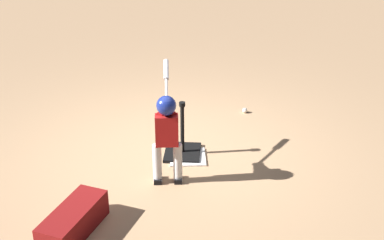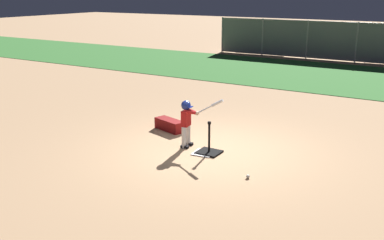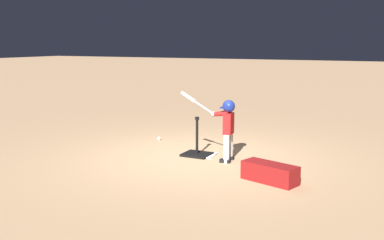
% 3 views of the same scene
% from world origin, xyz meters
% --- Properties ---
extents(ground_plane, '(90.00, 90.00, 0.00)m').
position_xyz_m(ground_plane, '(0.00, 0.00, 0.00)').
color(ground_plane, tan).
extents(grass_outfield_strip, '(56.00, 6.84, 0.02)m').
position_xyz_m(grass_outfield_strip, '(0.00, 10.18, 0.01)').
color(grass_outfield_strip, '#33702D').
rests_on(grass_outfield_strip, ground_plane).
extents(backstop_fence, '(14.59, 0.08, 1.93)m').
position_xyz_m(backstop_fence, '(0.00, 14.53, 1.01)').
color(backstop_fence, '#9E9EA3').
rests_on(backstop_fence, ground_plane).
extents(home_plate, '(0.48, 0.48, 0.02)m').
position_xyz_m(home_plate, '(-0.08, -0.21, 0.01)').
color(home_plate, white).
rests_on(home_plate, ground_plane).
extents(batting_tee, '(0.49, 0.44, 0.71)m').
position_xyz_m(batting_tee, '(0.01, -0.14, 0.08)').
color(batting_tee, black).
rests_on(batting_tee, ground_plane).
extents(batter_child, '(0.99, 0.34, 1.19)m').
position_xyz_m(batter_child, '(-0.60, -0.02, 0.68)').
color(batter_child, silver).
rests_on(batter_child, ground_plane).
extents(baseball, '(0.07, 0.07, 0.07)m').
position_xyz_m(baseball, '(1.30, -0.94, 0.04)').
color(baseball, white).
rests_on(baseball, ground_plane).
extents(bleachers_right_center, '(2.95, 2.10, 1.02)m').
position_xyz_m(bleachers_right_center, '(-5.24, 15.89, 0.50)').
color(bleachers_right_center, '#ADAFB7').
rests_on(bleachers_right_center, ground_plane).
extents(equipment_bag, '(0.90, 0.55, 0.28)m').
position_xyz_m(equipment_bag, '(-1.64, 0.80, 0.14)').
color(equipment_bag, maroon).
rests_on(equipment_bag, ground_plane).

